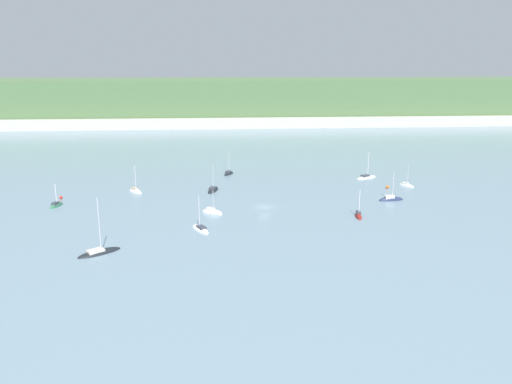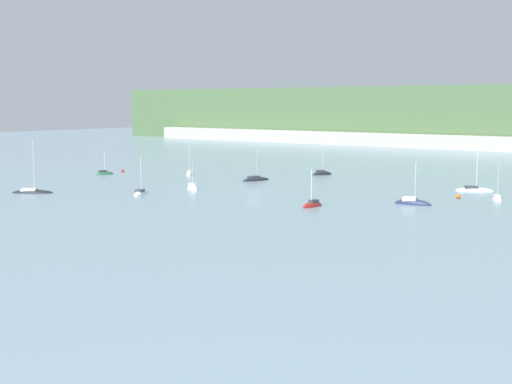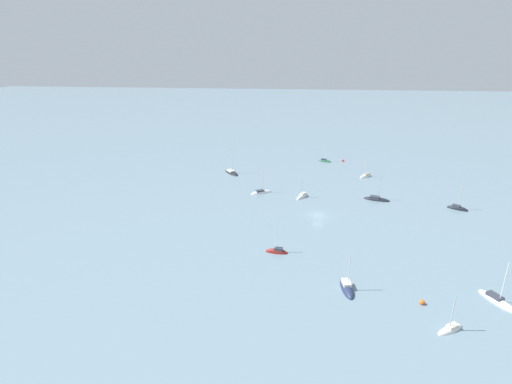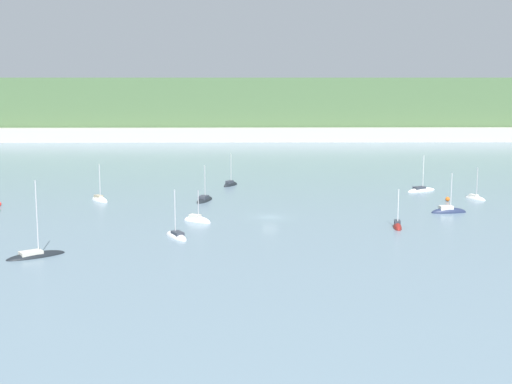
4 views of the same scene
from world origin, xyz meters
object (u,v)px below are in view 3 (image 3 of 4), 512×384
object	(u,v)px
sailboat_2	(277,252)
sailboat_4	(232,173)
sailboat_5	(377,200)
sailboat_1	(302,197)
sailboat_6	(347,289)
sailboat_3	(457,209)
sailboat_0	(497,301)
mooring_buoy_0	(343,160)
sailboat_9	(366,177)
sailboat_7	(450,330)
sailboat_8	(325,161)
sailboat_10	(261,193)
mooring_buoy_1	(422,302)

from	to	relation	value
sailboat_2	sailboat_4	bearing A→B (deg)	-64.20
sailboat_2	sailboat_5	world-z (taller)	sailboat_5
sailboat_1	sailboat_6	bearing A→B (deg)	40.26
sailboat_3	sailboat_4	xyz separation A→B (m)	(-25.06, -63.98, -0.01)
sailboat_4	sailboat_0	bearing A→B (deg)	4.51
mooring_buoy_0	sailboat_9	bearing A→B (deg)	17.39
sailboat_9	sailboat_2	bearing A→B (deg)	22.00
sailboat_0	sailboat_7	bearing A→B (deg)	-78.65
sailboat_1	sailboat_4	distance (m)	31.02
sailboat_0	sailboat_2	distance (m)	40.04
sailboat_3	sailboat_2	bearing A→B (deg)	-118.96
sailboat_2	sailboat_9	distance (m)	59.42
sailboat_8	sailboat_10	distance (m)	40.61
sailboat_5	sailboat_6	xyz separation A→B (m)	(44.57, -13.12, 0.01)
sailboat_6	sailboat_7	xyz separation A→B (m)	(9.45, 14.42, -0.01)
sailboat_8	sailboat_9	world-z (taller)	sailboat_9
sailboat_5	sailboat_0	bearing A→B (deg)	-59.88
sailboat_6	sailboat_10	xyz separation A→B (m)	(-46.97, -19.31, -0.03)
sailboat_3	sailboat_5	bearing A→B (deg)	-163.43
mooring_buoy_1	sailboat_6	bearing A→B (deg)	-105.04
sailboat_1	mooring_buoy_1	bearing A→B (deg)	52.88
sailboat_10	mooring_buoy_1	distance (m)	59.15
sailboat_2	sailboat_10	world-z (taller)	sailboat_10
mooring_buoy_1	sailboat_9	bearing A→B (deg)	178.85
sailboat_6	sailboat_8	world-z (taller)	sailboat_6
sailboat_4	mooring_buoy_0	xyz separation A→B (m)	(-18.04, 38.71, 0.31)
sailboat_0	sailboat_3	xyz separation A→B (m)	(-41.02, 8.22, 0.01)
sailboat_1	sailboat_4	world-z (taller)	sailboat_4
sailboat_5	sailboat_8	distance (m)	39.41
sailboat_0	sailboat_6	distance (m)	24.86
sailboat_3	sailboat_6	world-z (taller)	sailboat_3
sailboat_0	mooring_buoy_0	xyz separation A→B (m)	(-84.12, -17.04, 0.31)
sailboat_9	sailboat_3	bearing A→B (deg)	86.22
mooring_buoy_0	sailboat_10	bearing A→B (deg)	-36.97
sailboat_9	sailboat_8	bearing A→B (deg)	-95.64
sailboat_2	mooring_buoy_1	size ratio (longest dim) A/B	8.34
sailboat_8	sailboat_3	bearing A→B (deg)	-36.45
sailboat_10	sailboat_1	bearing A→B (deg)	-40.40
sailboat_2	sailboat_5	size ratio (longest dim) A/B	0.93
sailboat_0	sailboat_5	size ratio (longest dim) A/B	1.08
sailboat_3	mooring_buoy_0	distance (m)	49.96
sailboat_1	sailboat_10	xyz separation A→B (m)	(-2.34, -11.84, -0.01)
sailboat_7	sailboat_10	xyz separation A→B (m)	(-56.42, -33.73, -0.01)
sailboat_6	sailboat_7	bearing A→B (deg)	49.21
mooring_buoy_0	sailboat_7	bearing A→B (deg)	4.10
sailboat_9	mooring_buoy_1	size ratio (longest dim) A/B	9.56
sailboat_10	sailboat_8	bearing A→B (deg)	30.67
sailboat_3	sailboat_7	xyz separation A→B (m)	(49.32, -18.64, -0.01)
sailboat_4	sailboat_7	distance (m)	87.11
sailboat_7	sailboat_10	size ratio (longest dim) A/B	0.88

